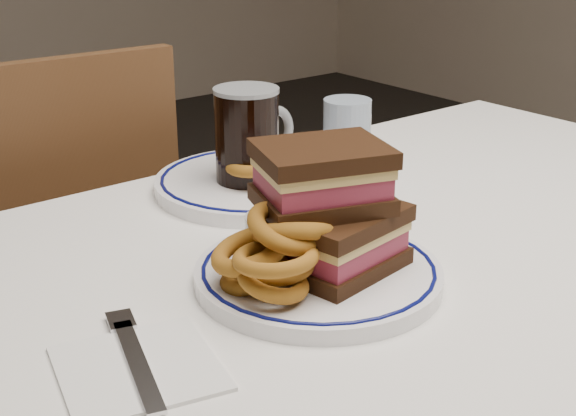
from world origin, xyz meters
TOP-DOWN VIEW (x-y plane):
  - dining_table at (0.00, 0.00)m, footprint 1.27×0.87m
  - chair_far at (-0.22, 0.71)m, footprint 0.44×0.44m
  - main_plate at (-0.18, 0.00)m, footprint 0.27×0.27m
  - reuben_sandwich at (-0.17, -0.01)m, footprint 0.17×0.15m
  - onion_rings_main at (-0.25, -0.01)m, footprint 0.13×0.13m
  - ketchup_ramekin at (-0.18, 0.08)m, footprint 0.06×0.06m
  - beer_mug at (-0.07, 0.28)m, footprint 0.14×0.09m
  - water_glass at (0.10, 0.26)m, footprint 0.07×0.07m
  - far_plate at (-0.05, 0.28)m, footprint 0.30×0.30m
  - onion_rings_far at (-0.06, 0.28)m, footprint 0.11×0.13m
  - napkin_fork at (-0.42, -0.03)m, footprint 0.17×0.19m

SIDE VIEW (x-z plane):
  - chair_far at x=-0.22m, z-range 0.04..0.95m
  - dining_table at x=0.00m, z-range 0.27..1.02m
  - napkin_fork at x=-0.42m, z-range 0.75..0.76m
  - main_plate at x=-0.18m, z-range 0.75..0.77m
  - far_plate at x=-0.05m, z-range 0.75..0.77m
  - ketchup_ramekin at x=-0.18m, z-range 0.77..0.81m
  - onion_rings_far at x=-0.06m, z-range 0.76..0.82m
  - water_glass at x=0.10m, z-range 0.75..0.86m
  - onion_rings_main at x=-0.25m, z-range 0.75..0.87m
  - beer_mug at x=-0.07m, z-range 0.75..0.90m
  - reuben_sandwich at x=-0.17m, z-range 0.77..0.91m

